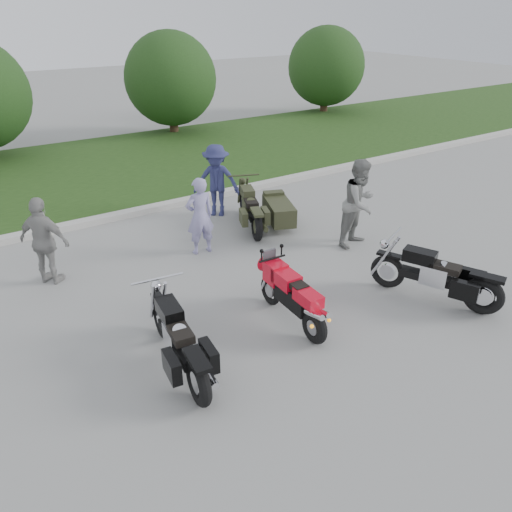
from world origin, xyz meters
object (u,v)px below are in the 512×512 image
person_grey (360,203)px  person_back (45,241)px  cruiser_left (180,344)px  person_denim (216,181)px  cruiser_sidecar (267,211)px  sportbike_red (293,296)px  person_stripe (200,216)px  cruiser_right (440,278)px

person_grey → person_back: bearing=146.8°
cruiser_left → person_denim: (3.42, 5.02, 0.44)m
cruiser_sidecar → person_denim: bearing=136.6°
sportbike_red → cruiser_left: (-2.09, -0.08, -0.06)m
person_stripe → person_grey: (3.11, -1.52, 0.13)m
person_denim → cruiser_left: bearing=-82.8°
sportbike_red → person_back: 4.79m
person_stripe → person_grey: size_ratio=0.87×
person_grey → person_denim: (-1.76, 3.22, -0.06)m
person_stripe → person_back: size_ratio=0.97×
person_back → cruiser_sidecar: bearing=-133.2°
cruiser_right → sportbike_red: bearing=137.3°
sportbike_red → cruiser_right: size_ratio=0.85×
person_denim → cruiser_sidecar: bearing=-23.3°
cruiser_sidecar → person_back: person_back is taller
cruiser_right → person_grey: 2.68m
cruiser_left → person_stripe: person_stripe is taller
cruiser_left → person_denim: bearing=62.5°
sportbike_red → person_grey: bearing=32.0°
cruiser_left → person_back: bearing=111.1°
person_stripe → person_denim: person_denim is taller
cruiser_left → person_stripe: size_ratio=1.41×
cruiser_right → person_back: (-5.67, 4.55, 0.40)m
person_stripe → person_back: bearing=-3.2°
sportbike_red → person_stripe: (-0.02, 3.24, 0.32)m
cruiser_right → person_stripe: 4.90m
sportbike_red → person_stripe: 3.25m
person_stripe → person_grey: bearing=158.9°
person_back → person_denim: bearing=-116.3°
sportbike_red → cruiser_left: size_ratio=0.80×
sportbike_red → cruiser_left: bearing=-174.7°
cruiser_left → cruiser_right: cruiser_right is taller
sportbike_red → cruiser_sidecar: 4.11m
cruiser_sidecar → person_back: (-5.01, 0.07, 0.45)m
sportbike_red → person_grey: 3.56m
cruiser_right → person_back: bearing=117.1°
sportbike_red → cruiser_right: bearing=-15.6°
cruiser_left → person_stripe: (2.07, 3.32, 0.38)m
cruiser_sidecar → cruiser_right: bearing=-60.4°
cruiser_right → person_stripe: bearing=98.5°
sportbike_red → person_stripe: bearing=93.3°
cruiser_right → cruiser_sidecar: bearing=74.2°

